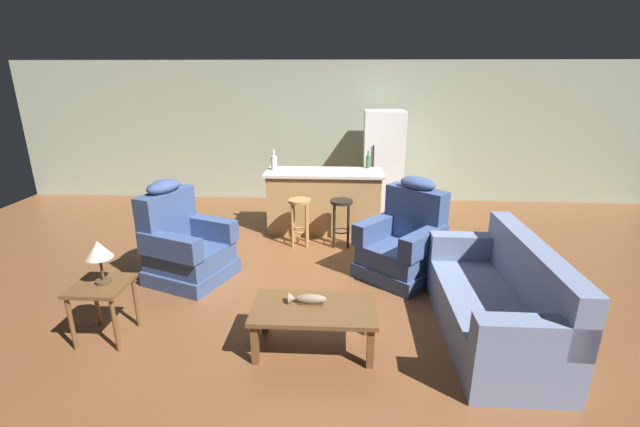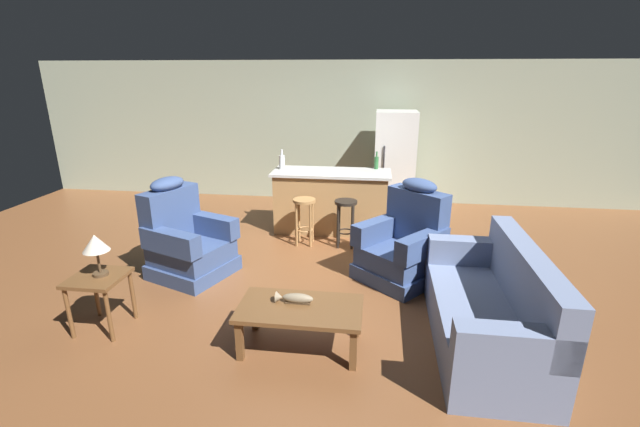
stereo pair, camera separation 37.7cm
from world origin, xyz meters
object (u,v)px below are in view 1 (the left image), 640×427
end_table (102,293)px  kitchen_island (324,201)px  bar_stool_right (341,214)px  bottle_short_amber (274,162)px  fish_figurine (307,299)px  bottle_tall_green (368,162)px  refrigerator (383,161)px  coffee_table (314,313)px  recliner_near_island (404,242)px  recliner_near_lamp (184,245)px  couch (498,304)px  table_lamp (99,252)px  bar_stool_left (300,214)px

end_table → kitchen_island: bearing=57.8°
bar_stool_right → bottle_short_amber: (-1.06, 0.69, 0.59)m
fish_figurine → bottle_tall_green: size_ratio=1.25×
refrigerator → fish_figurine: bearing=-103.4°
bar_stool_right → coffee_table: bearing=-95.1°
bottle_tall_green → bottle_short_amber: 1.47m
recliner_near_island → kitchen_island: recliner_near_island is taller
fish_figurine → bar_stool_right: 2.40m
end_table → bar_stool_right: (2.17, 2.39, 0.01)m
end_table → bottle_tall_green: bottle_tall_green is taller
fish_figurine → recliner_near_lamp: recliner_near_lamp is taller
couch → kitchen_island: size_ratio=1.06×
couch → recliner_near_island: (-0.71, 1.27, 0.08)m
fish_figurine → kitchen_island: 3.02m
table_lamp → refrigerator: size_ratio=0.23×
couch → bottle_tall_green: bearing=-70.3°
kitchen_island → bottle_short_amber: bearing=175.3°
end_table → bottle_short_amber: bearing=70.1°
bottle_tall_green → bottle_short_amber: bearing=-172.1°
bottle_short_amber → kitchen_island: bearing=-4.7°
fish_figurine → bar_stool_right: bar_stool_right is taller
fish_figurine → bottle_short_amber: size_ratio=1.11×
couch → kitchen_island: (-1.75, 2.79, 0.14)m
couch → bar_stool_right: bearing=-55.3°
coffee_table → bottle_short_amber: 3.33m
refrigerator → bottle_short_amber: bearing=-147.4°
couch → table_lamp: table_lamp is taller
coffee_table → recliner_near_island: size_ratio=0.92×
fish_figurine → kitchen_island: size_ratio=0.19×
bar_stool_left → refrigerator: refrigerator is taller
coffee_table → recliner_near_lamp: bearing=141.3°
fish_figurine → bar_stool_right: (0.28, 2.39, 0.01)m
couch → bottle_short_amber: (-2.54, 2.85, 0.73)m
bar_stool_right → end_table: bearing=-132.3°
kitchen_island → refrigerator: bearing=50.4°
couch → bottle_short_amber: bearing=-48.1°
recliner_near_island → bottle_tall_green: (-0.37, 1.78, 0.63)m
recliner_near_island → bar_stool_left: bearing=-82.1°
coffee_table → bottle_tall_green: (0.62, 3.35, 0.69)m
recliner_near_island → end_table: size_ratio=2.14×
end_table → bar_stool_left: (1.58, 2.39, 0.01)m
table_lamp → refrigerator: refrigerator is taller
coffee_table → end_table: size_ratio=1.96×
end_table → bottle_short_amber: 3.34m
fish_figurine → kitchen_island: bearing=89.8°
couch → bar_stool_right: size_ratio=2.80×
coffee_table → bottle_tall_green: bearing=79.5°
bottle_short_amber → recliner_near_lamp: bearing=-114.1°
bar_stool_right → fish_figurine: bearing=-96.8°
kitchen_island → bar_stool_right: bearing=-66.5°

